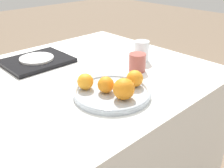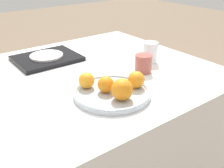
% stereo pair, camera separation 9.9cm
% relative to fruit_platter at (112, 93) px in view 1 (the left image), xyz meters
% --- Properties ---
extents(table, '(1.47, 1.00, 0.77)m').
position_rel_fruit_platter_xyz_m(table, '(-0.12, 0.25, -0.40)').
color(table, white).
rests_on(table, ground_plane).
extents(fruit_platter, '(0.30, 0.30, 0.03)m').
position_rel_fruit_platter_xyz_m(fruit_platter, '(0.00, 0.00, 0.00)').
color(fruit_platter, '#B2BCC6').
rests_on(fruit_platter, table).
extents(orange_0, '(0.07, 0.07, 0.07)m').
position_rel_fruit_platter_xyz_m(orange_0, '(0.10, -0.03, 0.04)').
color(orange_0, orange).
rests_on(orange_0, fruit_platter).
extents(orange_1, '(0.06, 0.06, 0.06)m').
position_rel_fruit_platter_xyz_m(orange_1, '(-0.02, 0.01, 0.04)').
color(orange_1, orange).
rests_on(orange_1, fruit_platter).
extents(orange_2, '(0.08, 0.08, 0.08)m').
position_rel_fruit_platter_xyz_m(orange_2, '(-0.01, -0.07, 0.04)').
color(orange_2, orange).
rests_on(orange_2, fruit_platter).
extents(orange_3, '(0.06, 0.06, 0.06)m').
position_rel_fruit_platter_xyz_m(orange_3, '(-0.06, 0.09, 0.04)').
color(orange_3, orange).
rests_on(orange_3, fruit_platter).
extents(water_glass, '(0.08, 0.08, 0.10)m').
position_rel_fruit_platter_xyz_m(water_glass, '(0.37, 0.17, 0.04)').
color(water_glass, silver).
rests_on(water_glass, table).
extents(serving_tray, '(0.31, 0.26, 0.02)m').
position_rel_fruit_platter_xyz_m(serving_tray, '(-0.04, 0.51, -0.00)').
color(serving_tray, black).
rests_on(serving_tray, table).
extents(side_plate, '(0.17, 0.17, 0.01)m').
position_rel_fruit_platter_xyz_m(side_plate, '(-0.04, 0.51, 0.01)').
color(side_plate, white).
rests_on(side_plate, serving_tray).
extents(cup_1, '(0.08, 0.08, 0.08)m').
position_rel_fruit_platter_xyz_m(cup_1, '(0.25, 0.10, 0.03)').
color(cup_1, '#9E4C42').
rests_on(cup_1, table).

